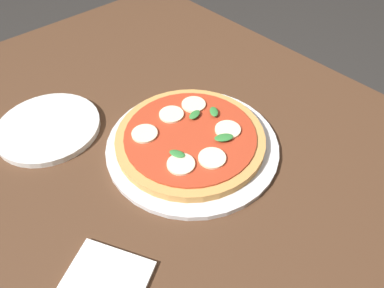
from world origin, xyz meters
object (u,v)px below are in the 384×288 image
pizza (191,137)px  plate_white (48,127)px  serving_tray (192,145)px  dining_table (179,163)px  napkin (108,276)px

pizza → plate_white: (0.25, 0.20, -0.02)m
serving_tray → pizza: pizza is taller
dining_table → serving_tray: bearing=178.7°
pizza → napkin: (-0.13, 0.29, -0.02)m
serving_tray → napkin: size_ratio=2.83×
dining_table → pizza: bearing=-178.2°
pizza → dining_table: bearing=1.8°
pizza → plate_white: size_ratio=1.38×
pizza → plate_white: 0.33m
serving_tray → dining_table: bearing=-1.3°
napkin → serving_tray: bearing=-67.5°
serving_tray → plate_white: 0.33m
plate_white → napkin: plate_white is taller
dining_table → pizza: pizza is taller
napkin → plate_white: bearing=-13.1°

